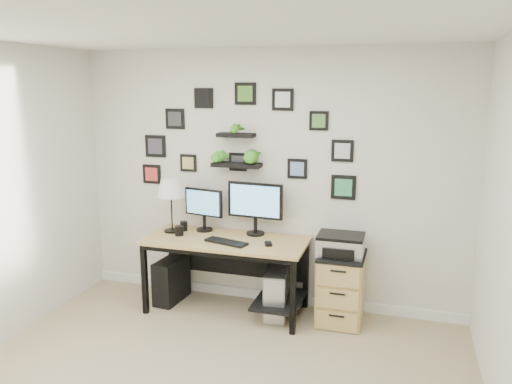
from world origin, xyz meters
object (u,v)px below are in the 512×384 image
(pc_tower_grey, at_px, (277,293))
(monitor_right, at_px, (255,204))
(desk, at_px, (231,250))
(pc_tower_black, at_px, (172,280))
(monitor_left, at_px, (204,206))
(file_cabinet, at_px, (341,288))
(printer, at_px, (341,245))
(mug, at_px, (179,231))
(table_lamp, at_px, (171,189))

(pc_tower_grey, bearing_deg, monitor_right, 144.81)
(desk, distance_m, pc_tower_black, 0.78)
(monitor_left, bearing_deg, desk, -26.23)
(file_cabinet, height_order, printer, printer)
(mug, bearing_deg, file_cabinet, 3.99)
(mug, distance_m, pc_tower_grey, 1.15)
(monitor_left, distance_m, monitor_right, 0.55)
(pc_tower_grey, height_order, file_cabinet, file_cabinet)
(monitor_right, relative_size, mug, 5.93)
(pc_tower_black, relative_size, file_cabinet, 0.68)
(desk, distance_m, monitor_right, 0.52)
(printer, bearing_deg, pc_tower_black, -178.54)
(desk, bearing_deg, mug, -174.07)
(pc_tower_grey, distance_m, file_cabinet, 0.63)
(desk, height_order, table_lamp, table_lamp)
(desk, xyz_separation_m, monitor_left, (-0.35, 0.17, 0.38))
(mug, distance_m, file_cabinet, 1.69)
(file_cabinet, bearing_deg, printer, 173.91)
(monitor_right, bearing_deg, table_lamp, -170.65)
(monitor_right, xyz_separation_m, mug, (-0.73, -0.25, -0.27))
(table_lamp, xyz_separation_m, mug, (0.13, -0.11, -0.40))
(table_lamp, distance_m, mug, 0.44)
(pc_tower_grey, bearing_deg, table_lamp, 177.12)
(monitor_left, bearing_deg, mug, -127.60)
(pc_tower_black, height_order, printer, printer)
(table_lamp, bearing_deg, desk, -4.60)
(printer, bearing_deg, desk, -176.81)
(pc_tower_black, xyz_separation_m, file_cabinet, (1.77, 0.04, 0.11))
(monitor_right, height_order, mug, monitor_right)
(mug, bearing_deg, printer, 4.09)
(desk, xyz_separation_m, monitor_right, (0.20, 0.19, 0.44))
(desk, relative_size, monitor_right, 2.77)
(mug, bearing_deg, monitor_right, 18.94)
(monitor_right, height_order, file_cabinet, monitor_right)
(monitor_right, distance_m, pc_tower_grey, 0.90)
(desk, height_order, file_cabinet, desk)
(desk, height_order, mug, mug)
(monitor_right, bearing_deg, monitor_left, -177.89)
(monitor_right, relative_size, pc_tower_grey, 1.16)
(monitor_left, distance_m, mug, 0.36)
(monitor_left, height_order, monitor_right, monitor_right)
(file_cabinet, distance_m, printer, 0.43)
(mug, xyz_separation_m, file_cabinet, (1.62, 0.11, -0.46))
(desk, xyz_separation_m, file_cabinet, (1.10, 0.06, -0.29))
(monitor_right, bearing_deg, pc_tower_grey, -35.19)
(printer, bearing_deg, pc_tower_grey, -173.89)
(monitor_right, relative_size, pc_tower_black, 1.27)
(mug, height_order, printer, printer)
(pc_tower_black, distance_m, printer, 1.83)
(table_lamp, xyz_separation_m, pc_tower_grey, (1.14, -0.06, -0.96))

